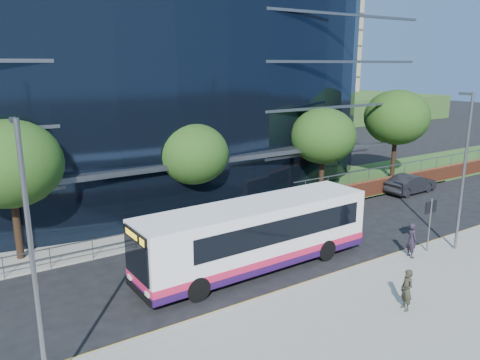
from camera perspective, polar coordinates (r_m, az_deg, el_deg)
ground at (r=23.71m, az=12.15°, el=-9.85°), size 200.00×200.00×0.00m
pavement_near at (r=20.87m, az=22.20°, el=-13.85°), size 80.00×8.00×0.15m
kerb at (r=23.06m, az=13.95°, el=-10.45°), size 80.00×0.25×0.16m
yellow_line_outer at (r=23.21m, az=13.57°, el=-10.46°), size 80.00×0.08×0.01m
yellow_line_inner at (r=23.31m, az=13.30°, el=-10.34°), size 80.00×0.08×0.01m
far_forecourt at (r=29.33m, az=-12.10°, el=-5.04°), size 50.00×8.00×0.10m
grass_verge at (r=48.41m, az=23.09°, el=1.66°), size 36.00×8.00×0.12m
glass_office at (r=37.77m, az=-15.42°, el=11.29°), size 44.00×23.10×16.00m
retaining_wall at (r=43.04m, az=24.22°, el=0.88°), size 34.00×0.40×2.11m
guard_railings at (r=24.89m, az=-13.12°, el=-6.70°), size 24.00×0.05×1.10m
apartment_block at (r=86.59m, az=0.24°, el=15.09°), size 60.00×42.00×30.00m
street_sign at (r=25.35m, az=22.19°, el=-3.84°), size 0.85×0.09×2.80m
tree_far_a at (r=24.61m, az=-26.27°, el=1.77°), size 4.95×4.95×6.98m
tree_far_b at (r=28.12m, az=-5.71°, el=3.16°), size 4.29×4.29×6.05m
tree_far_c at (r=33.43m, az=10.11°, el=5.31°), size 4.62×4.62×6.51m
tree_far_d at (r=40.63m, az=18.56°, el=7.24°), size 5.28×5.28×7.44m
tree_dist_e at (r=68.04m, az=2.64°, el=9.83°), size 4.62×4.62×6.51m
tree_dist_f at (r=79.90m, az=11.27°, el=9.96°), size 4.29×4.29×6.05m
streetlight_west at (r=13.91m, az=-24.04°, el=-8.45°), size 0.15×0.77×8.00m
streetlight_east at (r=25.73m, az=25.64°, el=1.35°), size 0.15×0.77×8.00m
city_bus at (r=22.08m, az=2.16°, el=-6.61°), size 11.88×2.98×3.20m
parked_car at (r=37.26m, az=20.08°, el=-0.43°), size 4.46×1.70×1.45m
pedestrian at (r=24.67m, az=20.20°, el=-6.88°), size 0.59×0.74×1.77m
pedestrian_b at (r=19.61m, az=19.64°, el=-12.51°), size 0.58×0.70×1.65m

